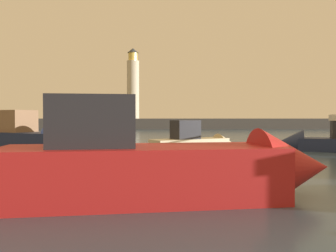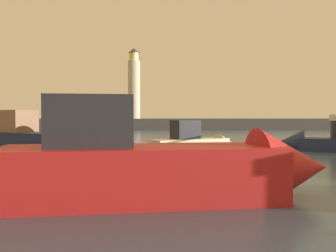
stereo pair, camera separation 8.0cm
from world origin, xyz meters
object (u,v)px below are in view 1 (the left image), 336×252
object	(u,v)px
motorboat_6	(37,137)
lighthouse	(133,85)
motorboat_4	(323,140)
motorboat_5	(179,167)
motorboat_2	(198,144)

from	to	relation	value
motorboat_6	lighthouse	bearing A→B (deg)	86.42
motorboat_4	motorboat_5	distance (m)	16.42
motorboat_2	motorboat_6	distance (m)	11.23
motorboat_4	motorboat_5	size ratio (longest dim) A/B	0.72
motorboat_2	motorboat_6	xyz separation A→B (m)	(-10.60, 3.71, 0.17)
motorboat_2	motorboat_4	distance (m)	8.77
motorboat_4	motorboat_6	size ratio (longest dim) A/B	0.69
motorboat_4	motorboat_5	world-z (taller)	motorboat_5
lighthouse	motorboat_5	size ratio (longest dim) A/B	1.50
motorboat_2	motorboat_4	size ratio (longest dim) A/B	0.85
lighthouse	motorboat_5	xyz separation A→B (m)	(6.39, -56.68, -7.54)
motorboat_2	motorboat_6	size ratio (longest dim) A/B	0.59
motorboat_2	motorboat_5	size ratio (longest dim) A/B	0.61
motorboat_2	motorboat_5	xyz separation A→B (m)	(-1.56, -10.55, 0.22)
motorboat_2	motorboat_4	bearing A→B (deg)	16.51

